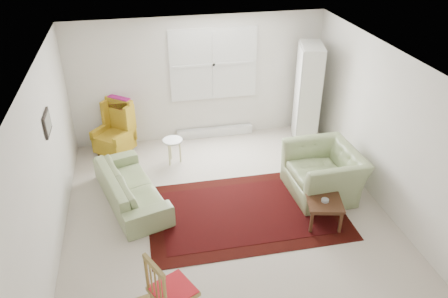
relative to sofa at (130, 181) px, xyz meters
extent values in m
cube|color=beige|center=(1.47, -0.71, -0.39)|extent=(5.00, 5.50, 0.01)
cube|color=white|center=(1.47, -0.71, 2.11)|extent=(5.00, 5.50, 0.01)
cube|color=silver|center=(1.47, 2.04, 0.86)|extent=(5.00, 0.04, 2.50)
cube|color=silver|center=(1.47, -3.46, 0.86)|extent=(5.00, 0.04, 2.50)
cube|color=silver|center=(-1.03, -0.71, 0.86)|extent=(0.04, 5.50, 2.50)
cube|color=silver|center=(3.97, -0.71, 0.86)|extent=(0.04, 5.50, 2.50)
cube|color=white|center=(1.77, 2.02, 1.16)|extent=(1.72, 0.06, 1.42)
cube|color=white|center=(1.77, 2.02, 1.16)|extent=(1.60, 0.02, 1.30)
cube|color=silver|center=(1.77, 1.96, -0.30)|extent=(1.60, 0.12, 0.18)
cube|color=black|center=(-1.01, -0.21, 1.26)|extent=(0.03, 0.42, 0.32)
cube|color=tan|center=(-1.00, -0.21, 1.26)|extent=(0.01, 0.34, 0.24)
imported|color=gray|center=(0.00, 0.00, 0.00)|extent=(1.27, 2.08, 0.78)
imported|color=gray|center=(3.17, -0.41, 0.09)|extent=(1.12, 1.27, 0.96)
camera|label=1|loc=(0.28, -6.04, 3.99)|focal=35.00mm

